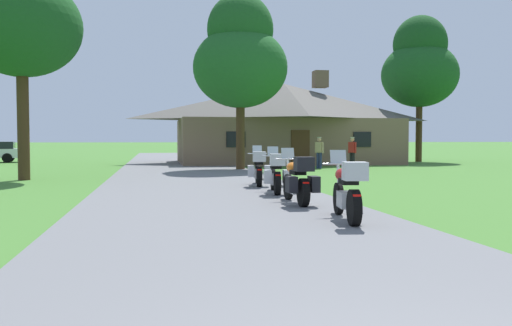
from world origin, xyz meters
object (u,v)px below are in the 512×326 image
(motorcycle_silver_farthest_in_row, at_px, (259,169))
(tree_by_lodge_front, at_px, (240,57))
(motorcycle_orange_second_in_row, at_px, (298,181))
(tree_right_of_lodge, at_px, (420,66))
(bystander_tan_shirt_near_lodge, at_px, (319,151))
(tree_left_near, at_px, (21,13))
(bystander_red_shirt_beside_signpost, at_px, (352,151))
(motorcycle_red_nearest_to_camera, at_px, (348,191))
(motorcycle_black_third_in_row, at_px, (276,174))

(motorcycle_silver_farthest_in_row, xyz_separation_m, tree_by_lodge_front, (0.91, 9.62, 5.10))
(motorcycle_orange_second_in_row, distance_m, tree_right_of_lodge, 27.78)
(motorcycle_orange_second_in_row, distance_m, bystander_tan_shirt_near_lodge, 16.39)
(tree_left_near, bearing_deg, tree_by_lodge_front, 28.04)
(motorcycle_silver_farthest_in_row, relative_size, tree_left_near, 0.22)
(tree_right_of_lodge, bearing_deg, bystander_red_shirt_beside_signpost, -135.67)
(bystander_tan_shirt_near_lodge, bearing_deg, motorcycle_red_nearest_to_camera, 126.99)
(motorcycle_black_third_in_row, bearing_deg, tree_by_lodge_front, 93.36)
(motorcycle_black_third_in_row, height_order, tree_by_lodge_front, tree_by_lodge_front)
(motorcycle_black_third_in_row, bearing_deg, tree_left_near, 146.25)
(bystander_red_shirt_beside_signpost, distance_m, tree_by_lodge_front, 7.75)
(bystander_red_shirt_beside_signpost, height_order, tree_by_lodge_front, tree_by_lodge_front)
(bystander_tan_shirt_near_lodge, xyz_separation_m, tree_right_of_lodge, (9.48, 7.22, 5.70))
(motorcycle_orange_second_in_row, xyz_separation_m, bystander_tan_shirt_near_lodge, (5.33, 15.49, 0.34))
(tree_left_near, bearing_deg, motorcycle_black_third_in_row, -41.37)
(bystander_red_shirt_beside_signpost, bearing_deg, motorcycle_silver_farthest_in_row, 117.15)
(tree_right_of_lodge, bearing_deg, bystander_tan_shirt_near_lodge, -142.70)
(bystander_tan_shirt_near_lodge, distance_m, tree_left_near, 15.67)
(motorcycle_black_third_in_row, height_order, tree_right_of_lodge, tree_right_of_lodge)
(motorcycle_orange_second_in_row, xyz_separation_m, tree_left_near, (-8.24, 9.83, 5.77))
(tree_left_near, relative_size, tree_by_lodge_front, 1.06)
(motorcycle_silver_farthest_in_row, distance_m, tree_by_lodge_front, 10.93)
(motorcycle_silver_farthest_in_row, distance_m, bystander_tan_shirt_near_lodge, 11.66)
(motorcycle_red_nearest_to_camera, distance_m, bystander_tan_shirt_near_lodge, 18.83)
(tree_right_of_lodge, xyz_separation_m, tree_by_lodge_front, (-13.86, -7.99, -0.94))
(motorcycle_red_nearest_to_camera, height_order, tree_left_near, tree_left_near)
(motorcycle_orange_second_in_row, xyz_separation_m, bystander_red_shirt_beside_signpost, (7.06, 15.14, 0.34))
(bystander_red_shirt_beside_signpost, xyz_separation_m, tree_by_lodge_front, (-6.11, -0.42, 4.76))
(motorcycle_orange_second_in_row, height_order, motorcycle_black_third_in_row, same)
(tree_right_of_lodge, bearing_deg, motorcycle_red_nearest_to_camera, -119.89)
(tree_right_of_lodge, bearing_deg, motorcycle_orange_second_in_row, -123.11)
(motorcycle_silver_farthest_in_row, height_order, tree_left_near, tree_left_near)
(motorcycle_black_third_in_row, relative_size, tree_left_near, 0.22)
(tree_left_near, bearing_deg, motorcycle_silver_farthest_in_row, -29.72)
(motorcycle_silver_farthest_in_row, xyz_separation_m, tree_left_near, (-8.28, 4.73, 5.77))
(motorcycle_black_third_in_row, xyz_separation_m, motorcycle_silver_farthest_in_row, (-0.00, 2.57, 0.00))
(motorcycle_black_third_in_row, height_order, bystander_red_shirt_beside_signpost, bystander_red_shirt_beside_signpost)
(bystander_red_shirt_beside_signpost, bearing_deg, motorcycle_black_third_in_row, 123.00)
(tree_left_near, height_order, tree_right_of_lodge, tree_right_of_lodge)
(motorcycle_orange_second_in_row, height_order, bystander_red_shirt_beside_signpost, bystander_red_shirt_beside_signpost)
(motorcycle_orange_second_in_row, height_order, tree_by_lodge_front, tree_by_lodge_front)
(motorcycle_black_third_in_row, distance_m, tree_left_near, 12.45)
(motorcycle_orange_second_in_row, distance_m, tree_by_lodge_front, 15.61)
(motorcycle_silver_farthest_in_row, bearing_deg, bystander_tan_shirt_near_lodge, 71.17)
(motorcycle_black_third_in_row, distance_m, bystander_red_shirt_beside_signpost, 14.43)
(tree_left_near, bearing_deg, motorcycle_orange_second_in_row, -50.03)
(motorcycle_red_nearest_to_camera, xyz_separation_m, motorcycle_silver_farthest_in_row, (-0.20, 7.74, -0.01))
(motorcycle_orange_second_in_row, xyz_separation_m, motorcycle_black_third_in_row, (0.04, 2.53, 0.00))
(motorcycle_silver_farthest_in_row, bearing_deg, motorcycle_orange_second_in_row, -82.34)
(bystander_tan_shirt_near_lodge, bearing_deg, bystander_red_shirt_beside_signpost, -138.82)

